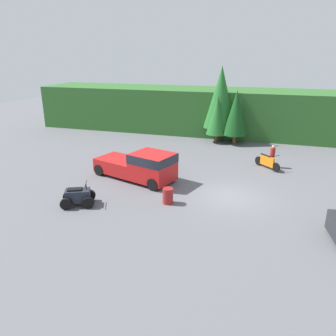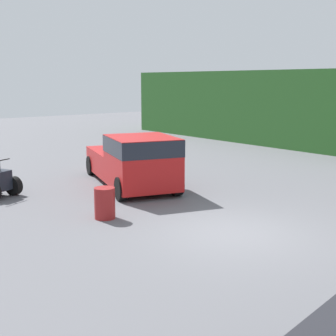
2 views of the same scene
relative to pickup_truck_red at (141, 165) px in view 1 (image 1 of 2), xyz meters
name	(u,v)px [view 1 (image 1 of 2)]	position (x,y,z in m)	size (l,w,h in m)	color
ground_plane	(229,197)	(5.80, -1.02, -1.01)	(80.00, 80.00, 0.00)	#5B5B60
hillside_backdrop	(250,113)	(5.80, 14.98, 1.19)	(44.00, 6.00, 4.40)	#2D6028
tree_left	(217,115)	(3.14, 10.94, 1.50)	(1.88, 1.88, 4.27)	brown
tree_mid_left	(221,97)	(3.25, 11.87, 2.98)	(2.99, 2.99, 6.79)	brown
tree_mid_right	(236,113)	(4.80, 10.81, 1.81)	(2.11, 2.11, 4.80)	brown
tree_right	(238,116)	(4.93, 11.38, 1.41)	(1.81, 1.81, 4.12)	brown
pickup_truck_red	(141,165)	(0.00, 0.00, 0.00)	(5.92, 3.71, 1.94)	red
dirt_bike	(267,162)	(7.79, 4.72, -0.53)	(1.74, 1.67, 1.16)	black
quad_atv	(78,197)	(-1.94, -4.49, -0.53)	(2.09, 1.79, 1.25)	black
rider_person	(272,155)	(8.10, 5.04, -0.11)	(0.46, 0.46, 1.66)	brown
steel_barrel	(168,196)	(2.67, -2.87, -0.57)	(0.58, 0.58, 0.88)	maroon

